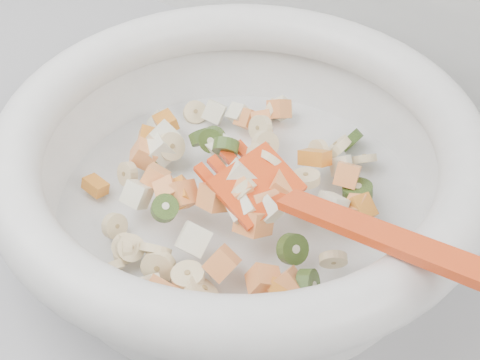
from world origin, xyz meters
The scene contains 1 object.
mixing_bowl centered at (0.04, 1.47, 0.96)m, with size 0.46×0.41×0.15m.
Camera 1 is at (0.30, 1.09, 1.38)m, focal length 55.00 mm.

